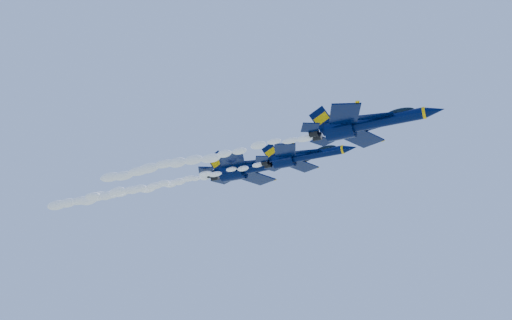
% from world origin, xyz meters
% --- Properties ---
extents(jet_lead, '(17.18, 14.09, 6.38)m').
position_xyz_m(jet_lead, '(18.35, -10.21, 151.45)').
color(jet_lead, black).
extents(smoke_trail_jet_lead, '(35.24, 1.78, 1.60)m').
position_xyz_m(smoke_trail_jet_lead, '(-6.61, -10.21, 151.07)').
color(smoke_trail_jet_lead, white).
extents(jet_second, '(14.94, 12.26, 5.55)m').
position_xyz_m(jet_second, '(6.00, -0.59, 152.87)').
color(jet_second, black).
extents(smoke_trail_jet_second, '(35.24, 1.55, 1.39)m').
position_xyz_m(smoke_trail_jet_second, '(-18.01, -0.59, 152.52)').
color(smoke_trail_jet_second, white).
extents(jet_third, '(19.08, 15.65, 7.09)m').
position_xyz_m(jet_third, '(-3.43, 2.13, 153.73)').
color(jet_third, black).
extents(smoke_trail_jet_third, '(35.24, 1.97, 1.78)m').
position_xyz_m(smoke_trail_jet_third, '(-29.20, 2.13, 153.34)').
color(smoke_trail_jet_third, white).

